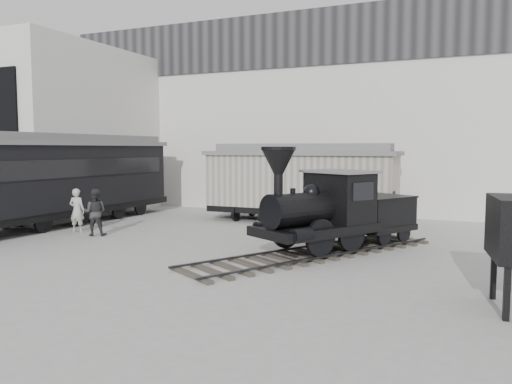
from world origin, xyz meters
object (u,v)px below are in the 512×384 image
at_px(visitor_a, 77,210).
at_px(visitor_b, 95,212).
at_px(boxcar, 301,181).
at_px(passenger_coach, 52,179).
at_px(locomotive, 332,215).

xyz_separation_m(visitor_a, visitor_b, (1.25, -0.33, 0.02)).
height_order(boxcar, passenger_coach, passenger_coach).
bearing_deg(visitor_a, visitor_b, 154.78).
height_order(passenger_coach, visitor_b, passenger_coach).
bearing_deg(visitor_a, boxcar, -150.65).
bearing_deg(locomotive, visitor_b, -146.30).
relative_size(locomotive, passenger_coach, 0.66).
bearing_deg(boxcar, passenger_coach, -150.67).
bearing_deg(visitor_a, passenger_coach, -33.15).
distance_m(passenger_coach, visitor_a, 2.76).
xyz_separation_m(locomotive, visitor_b, (-9.78, -0.52, -0.34)).
bearing_deg(visitor_b, passenger_coach, -43.66).
bearing_deg(boxcar, locomotive, -62.88).
distance_m(locomotive, visitor_a, 11.04).
height_order(locomotive, visitor_a, locomotive).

